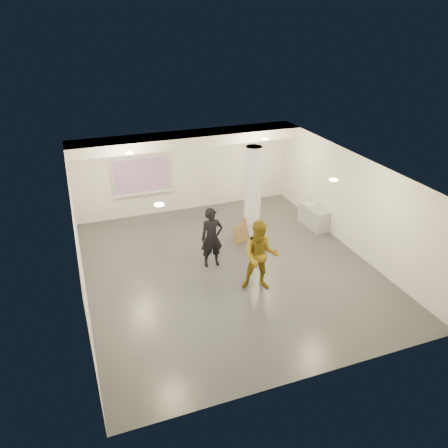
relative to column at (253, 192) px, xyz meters
name	(u,v)px	position (x,y,z in m)	size (l,w,h in m)	color
floor	(229,268)	(-1.50, -1.80, -1.50)	(8.00, 9.00, 0.01)	#36383D
ceiling	(229,170)	(-1.50, -1.80, 1.50)	(8.00, 9.00, 0.01)	silver
wall_back	(185,171)	(-1.50, 2.70, 0.00)	(8.00, 0.01, 3.00)	silver
wall_front	(313,320)	(-1.50, -6.30, 0.00)	(8.00, 0.01, 3.00)	silver
wall_left	(78,246)	(-5.50, -1.80, 0.00)	(0.01, 9.00, 3.00)	silver
wall_right	(352,202)	(2.50, -1.80, 0.00)	(0.01, 9.00, 3.00)	silver
soffit_band	(188,139)	(-1.50, 2.15, 1.32)	(8.00, 1.10, 0.36)	silver
downlight_nw	(129,153)	(-3.70, 0.70, 1.48)	(0.22, 0.22, 0.02)	#FFDC8F
downlight_ne	(265,139)	(0.70, 0.70, 1.48)	(0.22, 0.22, 0.02)	#FFDC8F
downlight_sw	(159,205)	(-3.70, -3.30, 1.48)	(0.22, 0.22, 0.02)	#FFDC8F
downlight_se	(334,180)	(0.70, -3.30, 1.48)	(0.22, 0.22, 0.02)	#FFDC8F
column	(253,192)	(0.00, 0.00, 0.00)	(0.52, 0.52, 3.00)	white
projection_screen	(141,176)	(-3.10, 2.65, 0.03)	(2.10, 0.13, 1.42)	white
credenza	(314,217)	(2.22, -0.26, -1.14)	(0.52, 1.24, 0.72)	#979A9C
papers_stack	(311,204)	(2.20, -0.02, -0.77)	(0.26, 0.34, 0.02)	silver
cardboard_back	(251,227)	(-0.08, -0.14, -1.18)	(0.59, 0.05, 0.65)	olive
cardboard_front	(241,234)	(-0.57, -0.45, -1.20)	(0.54, 0.05, 0.60)	olive
woman	(212,238)	(-1.89, -1.45, -0.60)	(0.65, 0.43, 1.80)	black
man	(260,256)	(-1.07, -3.00, -0.51)	(0.96, 0.75, 1.97)	olive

